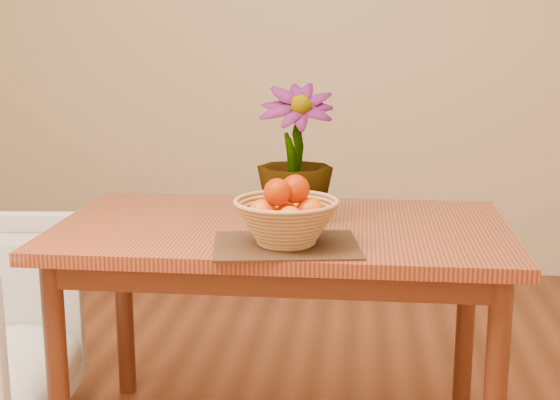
# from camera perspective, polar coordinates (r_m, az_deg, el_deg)

# --- Properties ---
(wall_back) EXTENTS (4.00, 0.02, 2.70)m
(wall_back) POSITION_cam_1_polar(r_m,az_deg,el_deg) (4.29, 2.94, 12.48)
(wall_back) COLOR beige
(wall_back) RESTS_ON floor
(table) EXTENTS (1.40, 0.80, 0.75)m
(table) POSITION_cam_1_polar(r_m,az_deg,el_deg) (2.44, 0.12, -3.78)
(table) COLOR brown
(table) RESTS_ON floor
(placemat) EXTENTS (0.44, 0.36, 0.01)m
(placemat) POSITION_cam_1_polar(r_m,az_deg,el_deg) (2.18, 0.46, -3.33)
(placemat) COLOR #382114
(placemat) RESTS_ON table
(wicker_basket) EXTENTS (0.29, 0.29, 0.12)m
(wicker_basket) POSITION_cam_1_polar(r_m,az_deg,el_deg) (2.16, 0.47, -1.74)
(wicker_basket) COLOR #AE7848
(wicker_basket) RESTS_ON placemat
(orange_pile) EXTENTS (0.21, 0.20, 0.14)m
(orange_pile) POSITION_cam_1_polar(r_m,az_deg,el_deg) (2.15, 0.49, -0.19)
(orange_pile) COLOR #F45C03
(orange_pile) RESTS_ON wicker_basket
(potted_plant) EXTENTS (0.26, 0.26, 0.43)m
(potted_plant) POSITION_cam_1_polar(r_m,az_deg,el_deg) (2.43, 1.11, 3.42)
(potted_plant) COLOR #134012
(potted_plant) RESTS_ON table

